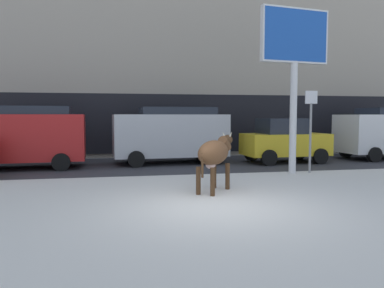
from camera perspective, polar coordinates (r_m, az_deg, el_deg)
The scene contains 11 objects.
ground_plane at distance 8.35m, azimuth 3.66°, elevation -9.39°, with size 120.00×120.00×0.00m, color silver.
road_strip at distance 15.46m, azimuth -3.32°, elevation -3.05°, with size 60.00×5.60×0.01m, color #333338.
building_facade at distance 21.72m, azimuth -5.63°, elevation 16.24°, with size 44.00×6.10×13.00m.
cow_brown at distance 9.86m, azimuth 3.42°, elevation -1.43°, with size 1.50×1.74×1.54m.
billboard at distance 13.60m, azimuth 15.17°, elevation 14.04°, with size 2.52×0.55×5.56m.
car_red_van at distance 15.38m, azimuth -24.29°, elevation 1.17°, with size 4.69×2.30×2.32m.
car_silver_van at distance 15.69m, azimuth -3.23°, elevation 1.60°, with size 4.69×2.30×2.32m.
car_yellow_hatchback at distance 16.44m, azimuth 13.70°, elevation 0.50°, with size 3.58×2.07×1.86m.
pedestrian_near_billboard at distance 20.17m, azimuth 12.86°, elevation 1.06°, with size 0.36×0.24×1.73m.
pedestrian_by_cars at distance 19.44m, azimuth 7.41°, elevation 1.01°, with size 0.36×0.24×1.73m.
street_sign at distance 13.67m, azimuth 17.38°, elevation 2.81°, with size 0.44×0.08×2.82m.
Camera 1 is at (-2.08, -7.84, 1.97)m, focal length 35.52 mm.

